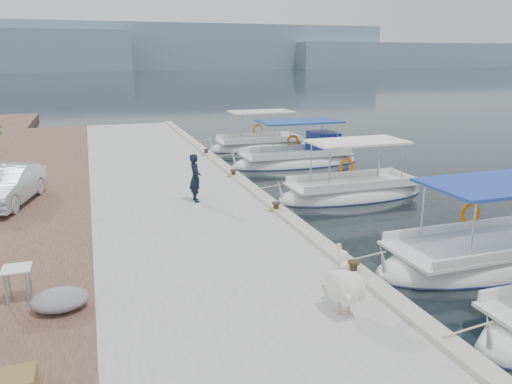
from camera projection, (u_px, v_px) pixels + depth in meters
The scene contains 15 objects.
ground at pixel (305, 241), 14.89m from camera, with size 400.00×400.00×0.00m, color black.
concrete_quay at pixel (176, 198), 18.48m from camera, with size 6.00×40.00×0.50m, color #9F9E99.
quay_curb at pixel (247, 184), 19.25m from camera, with size 0.44×40.00×0.12m, color #ADA89A.
cobblestone_strip at pixel (29, 211), 16.95m from camera, with size 4.00×40.00×0.50m, color #52342B.
distant_hills at pixel (173, 50), 206.29m from camera, with size 330.00×60.00×18.00m.
fishing_caique_b at pixel (489, 259), 13.26m from camera, with size 6.79×2.56×2.83m.
fishing_caique_c at pixel (351, 194), 19.51m from camera, with size 6.18×2.19×2.83m.
fishing_caique_d at pixel (297, 161), 25.42m from camera, with size 6.80×2.44×2.83m.
fishing_caique_e at pixel (259, 147), 29.64m from camera, with size 6.09×2.31×2.83m.
mooring_bollards at pixel (276, 206), 15.97m from camera, with size 0.28×20.28×0.33m.
pelican at pixel (345, 285), 9.59m from camera, with size 0.78×1.48×1.15m.
fisherman at pixel (195, 178), 17.02m from camera, with size 0.60×0.40×1.66m, color black.
parked_car at pixel (7, 186), 16.71m from camera, with size 1.37×3.93×1.29m, color silver.
tarp_bundle at pixel (60, 300), 9.84m from camera, with size 1.10×0.90×0.40m, color slate.
folding_table at pixel (18, 277), 10.09m from camera, with size 0.55×0.55×0.73m.
Camera 1 is at (-5.80, -12.79, 5.35)m, focal length 35.00 mm.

